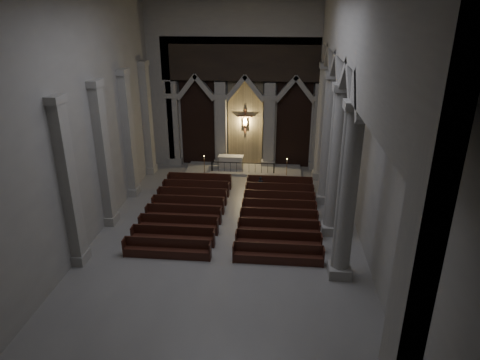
{
  "coord_description": "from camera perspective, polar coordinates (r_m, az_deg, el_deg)",
  "views": [
    {
      "loc": [
        2.53,
        -19.34,
        11.42
      ],
      "look_at": [
        0.43,
        3.0,
        2.29
      ],
      "focal_mm": 32.0,
      "sensor_mm": 36.0,
      "label": 1
    }
  ],
  "objects": [
    {
      "name": "room",
      "position": [
        19.87,
        -2.09,
        11.05
      ],
      "size": [
        24.0,
        24.1,
        12.0
      ],
      "color": "gray",
      "rests_on": "ground"
    },
    {
      "name": "altar_rail",
      "position": [
        31.18,
        0.38,
        1.85
      ],
      "size": [
        4.63,
        0.09,
        0.91
      ],
      "color": "black",
      "rests_on": "ground"
    },
    {
      "name": "pews",
      "position": [
        24.77,
        -1.08,
        -4.5
      ],
      "size": [
        9.73,
        9.23,
        0.97
      ],
      "color": "black",
      "rests_on": "ground"
    },
    {
      "name": "candle_stand_right",
      "position": [
        30.79,
        6.22,
        1.02
      ],
      "size": [
        0.24,
        0.24,
        1.44
      ],
      "color": "#A97034",
      "rests_on": "ground"
    },
    {
      "name": "worshipper",
      "position": [
        28.14,
        2.75,
        -0.62
      ],
      "size": [
        0.44,
        0.33,
        1.08
      ],
      "primitive_type": "imported",
      "rotation": [
        0.0,
        0.0,
        -0.19
      ],
      "color": "black",
      "rests_on": "ground"
    },
    {
      "name": "candle_stand_left",
      "position": [
        31.22,
        -4.76,
        1.4
      ],
      "size": [
        0.25,
        0.25,
        1.47
      ],
      "color": "#A97034",
      "rests_on": "ground"
    },
    {
      "name": "right_arcade",
      "position": [
        21.18,
        13.63,
        11.77
      ],
      "size": [
        1.0,
        24.0,
        12.0
      ],
      "color": "#9E9B93",
      "rests_on": "ground"
    },
    {
      "name": "altar",
      "position": [
        32.02,
        -1.22,
        2.45
      ],
      "size": [
        1.86,
        0.74,
        0.95
      ],
      "color": "beige",
      "rests_on": "sanctuary_step"
    },
    {
      "name": "sanctuary_step",
      "position": [
        32.11,
        0.5,
        1.46
      ],
      "size": [
        8.5,
        2.6,
        0.15
      ],
      "primitive_type": "cube",
      "color": "#9E9B93",
      "rests_on": "ground"
    },
    {
      "name": "sanctuary_wall",
      "position": [
        31.34,
        0.69,
        13.33
      ],
      "size": [
        14.0,
        0.77,
        12.0
      ],
      "color": "#9E9B93",
      "rests_on": "ground"
    },
    {
      "name": "left_pilasters",
      "position": [
        25.77,
        -16.05,
        4.32
      ],
      "size": [
        0.6,
        13.0,
        8.03
      ],
      "color": "#9E9B93",
      "rests_on": "ground"
    }
  ]
}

